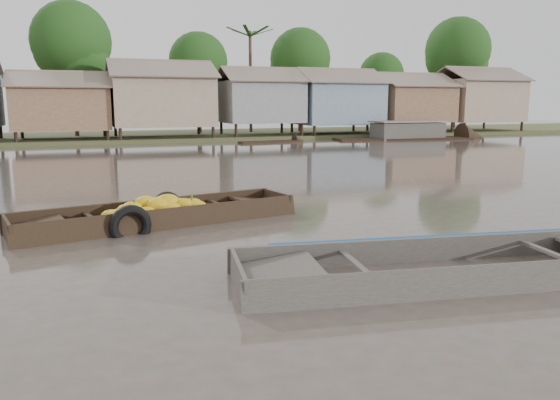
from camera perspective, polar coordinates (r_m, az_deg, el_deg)
name	(u,v)px	position (r m, az deg, el deg)	size (l,w,h in m)	color
ground	(266,260)	(9.19, -1.45, -6.27)	(120.00, 120.00, 0.00)	#483E37
riverbank	(164,95)	(40.64, -12.00, 10.65)	(120.00, 12.47, 10.22)	#384723
banana_boat	(156,216)	(12.09, -12.88, -1.59)	(6.29, 2.71, 0.88)	black
viewer_boat	(459,273)	(8.78, 18.16, -7.26)	(7.04, 2.80, 0.55)	#3B3832
distant_boats	(376,138)	(37.38, 10.02, 6.43)	(45.01, 15.10, 1.38)	black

